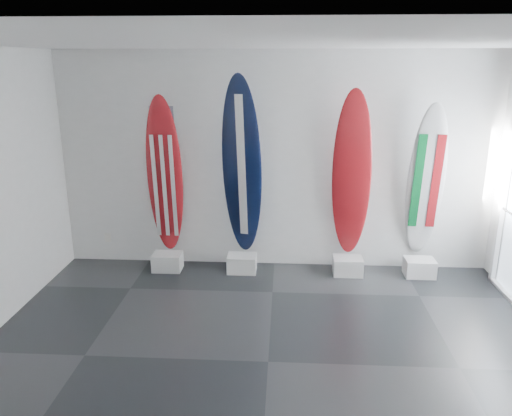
# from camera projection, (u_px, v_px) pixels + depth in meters

# --- Properties ---
(floor) EXTENTS (6.00, 6.00, 0.00)m
(floor) POSITION_uv_depth(u_px,v_px,m) (268.00, 362.00, 4.92)
(floor) COLOR black
(floor) RESTS_ON ground
(ceiling) EXTENTS (6.00, 6.00, 0.00)m
(ceiling) POSITION_uv_depth(u_px,v_px,m) (271.00, 42.00, 4.07)
(ceiling) COLOR white
(ceiling) RESTS_ON wall_back
(wall_back) EXTENTS (6.00, 0.00, 6.00)m
(wall_back) POSITION_uv_depth(u_px,v_px,m) (275.00, 162.00, 6.89)
(wall_back) COLOR silver
(wall_back) RESTS_ON ground
(wall_front) EXTENTS (6.00, 0.00, 6.00)m
(wall_front) POSITION_uv_depth(u_px,v_px,m) (249.00, 395.00, 2.11)
(wall_front) COLOR silver
(wall_front) RESTS_ON ground
(display_block_usa) EXTENTS (0.40, 0.30, 0.24)m
(display_block_usa) POSITION_uv_depth(u_px,v_px,m) (168.00, 262.00, 7.06)
(display_block_usa) COLOR silver
(display_block_usa) RESTS_ON floor
(surfboard_usa) EXTENTS (0.51, 0.28, 2.20)m
(surfboard_usa) POSITION_uv_depth(u_px,v_px,m) (165.00, 176.00, 6.81)
(surfboard_usa) COLOR maroon
(surfboard_usa) RESTS_ON display_block_usa
(display_block_navy) EXTENTS (0.40, 0.30, 0.24)m
(display_block_navy) POSITION_uv_depth(u_px,v_px,m) (242.00, 263.00, 7.00)
(display_block_navy) COLOR silver
(display_block_navy) RESTS_ON floor
(surfboard_navy) EXTENTS (0.62, 0.45, 2.47)m
(surfboard_navy) POSITION_uv_depth(u_px,v_px,m) (242.00, 167.00, 6.71)
(surfboard_navy) COLOR black
(surfboard_navy) RESTS_ON display_block_navy
(display_block_swiss) EXTENTS (0.40, 0.30, 0.24)m
(display_block_swiss) POSITION_uv_depth(u_px,v_px,m) (348.00, 266.00, 6.92)
(display_block_swiss) COLOR silver
(display_block_swiss) RESTS_ON floor
(surfboard_swiss) EXTENTS (0.57, 0.39, 2.30)m
(surfboard_swiss) POSITION_uv_depth(u_px,v_px,m) (352.00, 175.00, 6.66)
(surfboard_swiss) COLOR maroon
(surfboard_swiss) RESTS_ON display_block_swiss
(display_block_italy) EXTENTS (0.40, 0.30, 0.24)m
(display_block_italy) POSITION_uv_depth(u_px,v_px,m) (419.00, 267.00, 6.86)
(display_block_italy) COLOR silver
(display_block_italy) RESTS_ON floor
(surfboard_italy) EXTENTS (0.51, 0.47, 2.14)m
(surfboard_italy) POSITION_uv_depth(u_px,v_px,m) (426.00, 182.00, 6.62)
(surfboard_italy) COLOR silver
(surfboard_italy) RESTS_ON display_block_italy
(wall_outlet) EXTENTS (0.09, 0.02, 0.13)m
(wall_outlet) POSITION_uv_depth(u_px,v_px,m) (108.00, 238.00, 7.34)
(wall_outlet) COLOR silver
(wall_outlet) RESTS_ON wall_back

